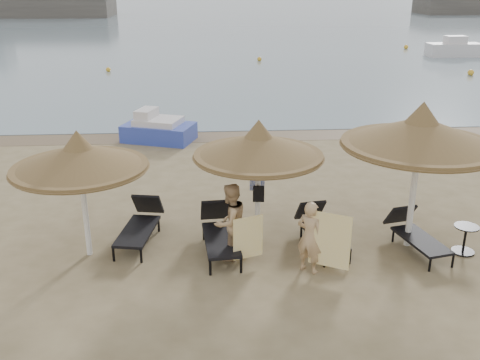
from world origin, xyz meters
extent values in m
plane|color=#8F7E5B|center=(0.00, 0.00, 0.00)|extent=(160.00, 160.00, 0.00)
cube|color=slate|center=(0.00, 80.00, 0.01)|extent=(200.00, 140.00, 0.03)
cube|color=brown|center=(0.00, 9.40, 0.00)|extent=(200.00, 1.60, 0.01)
cube|color=silver|center=(18.00, 30.00, 0.50)|extent=(4.00, 1.60, 1.00)
cube|color=silver|center=(18.00, 30.00, 1.25)|extent=(1.50, 1.00, 0.60)
cylinder|color=white|center=(-3.61, 0.31, 1.02)|extent=(0.12, 0.12, 2.04)
cone|color=brown|center=(-3.61, 0.31, 2.26)|extent=(2.82, 2.82, 0.54)
cone|color=brown|center=(-3.61, 0.31, 2.58)|extent=(0.68, 0.68, 0.44)
cylinder|color=brown|center=(-3.61, 0.31, 2.00)|extent=(2.77, 2.77, 0.10)
cylinder|color=white|center=(0.11, 0.75, 1.04)|extent=(0.12, 0.12, 2.08)
cone|color=brown|center=(0.11, 0.75, 2.29)|extent=(2.87, 2.87, 0.54)
cone|color=brown|center=(0.11, 0.75, 2.62)|extent=(0.69, 0.69, 0.44)
cylinder|color=brown|center=(0.11, 0.75, 2.04)|extent=(2.81, 2.81, 0.10)
cylinder|color=white|center=(3.45, 0.27, 1.20)|extent=(0.14, 0.14, 2.40)
cone|color=brown|center=(3.45, 0.27, 2.65)|extent=(3.31, 3.31, 0.63)
cone|color=brown|center=(3.45, 0.27, 3.03)|extent=(0.80, 0.80, 0.51)
cylinder|color=brown|center=(3.45, 0.27, 2.35)|extent=(3.25, 3.25, 0.11)
cylinder|color=black|center=(-3.03, -0.03, 0.15)|extent=(0.05, 0.05, 0.30)
cylinder|color=black|center=(-2.44, -0.14, 0.15)|extent=(0.05, 0.05, 0.30)
cylinder|color=black|center=(-2.78, 1.44, 0.15)|extent=(0.05, 0.05, 0.30)
cylinder|color=black|center=(-2.18, 1.34, 0.15)|extent=(0.05, 0.05, 0.30)
cube|color=black|center=(-2.60, 0.70, 0.33)|extent=(0.93, 1.70, 0.06)
cube|color=black|center=(-2.44, 1.63, 0.59)|extent=(0.73, 0.56, 0.61)
cylinder|color=black|center=(-1.00, -0.74, 0.16)|extent=(0.06, 0.06, 0.32)
cylinder|color=black|center=(-0.37, -0.69, 0.16)|extent=(0.06, 0.06, 0.32)
cylinder|color=black|center=(-1.12, 0.83, 0.16)|extent=(0.06, 0.06, 0.32)
cylinder|color=black|center=(-0.49, 0.88, 0.16)|extent=(0.06, 0.06, 0.32)
cube|color=black|center=(-0.75, 0.12, 0.35)|extent=(0.83, 1.74, 0.07)
cube|color=black|center=(-0.82, 1.11, 0.62)|extent=(0.73, 0.53, 0.64)
cylinder|color=black|center=(1.38, -0.58, 0.14)|extent=(0.05, 0.05, 0.28)
cylinder|color=black|center=(1.94, -0.49, 0.14)|extent=(0.05, 0.05, 0.28)
cylinder|color=black|center=(1.14, 0.82, 0.14)|extent=(0.05, 0.05, 0.28)
cylinder|color=black|center=(1.70, 0.91, 0.14)|extent=(0.05, 0.05, 0.28)
cube|color=black|center=(1.53, 0.22, 0.31)|extent=(0.88, 1.61, 0.06)
cube|color=black|center=(1.38, 1.09, 0.56)|extent=(0.69, 0.53, 0.58)
cylinder|color=black|center=(3.49, -0.90, 0.14)|extent=(0.05, 0.05, 0.28)
cylinder|color=black|center=(4.03, -0.78, 0.14)|extent=(0.05, 0.05, 0.28)
cylinder|color=black|center=(3.19, 0.44, 0.14)|extent=(0.05, 0.05, 0.28)
cylinder|color=black|center=(3.73, 0.57, 0.14)|extent=(0.05, 0.05, 0.28)
cube|color=black|center=(3.60, -0.12, 0.31)|extent=(0.93, 1.58, 0.06)
cube|color=black|center=(3.41, 0.73, 0.54)|extent=(0.69, 0.54, 0.56)
cylinder|color=black|center=(4.56, -0.15, 0.02)|extent=(0.49, 0.49, 0.03)
cylinder|color=black|center=(4.56, -0.15, 0.31)|extent=(0.05, 0.05, 0.59)
cylinder|color=black|center=(4.56, -0.15, 0.62)|extent=(0.52, 0.52, 0.03)
imported|color=tan|center=(-0.55, -0.05, 0.98)|extent=(1.07, 1.04, 1.97)
imported|color=tan|center=(1.02, -0.70, 0.89)|extent=(0.98, 0.93, 1.79)
cube|color=yellow|center=(-0.20, -0.40, 0.65)|extent=(0.64, 0.24, 0.94)
cube|color=yellow|center=(1.37, -0.95, 0.81)|extent=(0.75, 0.41, 1.17)
cube|color=white|center=(0.11, 0.93, 1.37)|extent=(0.34, 0.17, 0.42)
cube|color=black|center=(0.11, 0.59, 1.20)|extent=(0.26, 0.11, 0.36)
cube|color=#3145B4|center=(-2.73, 8.96, 0.31)|extent=(2.84, 2.22, 0.62)
cube|color=silver|center=(-2.73, 8.96, 0.70)|extent=(1.91, 1.70, 0.28)
cube|color=silver|center=(-3.16, 9.11, 0.96)|extent=(0.87, 1.15, 0.40)
sphere|color=gold|center=(-7.10, 24.63, 0.15)|extent=(0.31, 0.31, 0.31)
sphere|color=gold|center=(3.00, 28.60, 0.16)|extent=(0.32, 0.32, 0.32)
sphere|color=gold|center=(15.36, 21.75, 0.19)|extent=(0.38, 0.38, 0.38)
sphere|color=gold|center=(16.04, 34.73, 0.18)|extent=(0.36, 0.36, 0.36)
camera|label=1|loc=(-1.04, -10.21, 5.65)|focal=40.00mm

